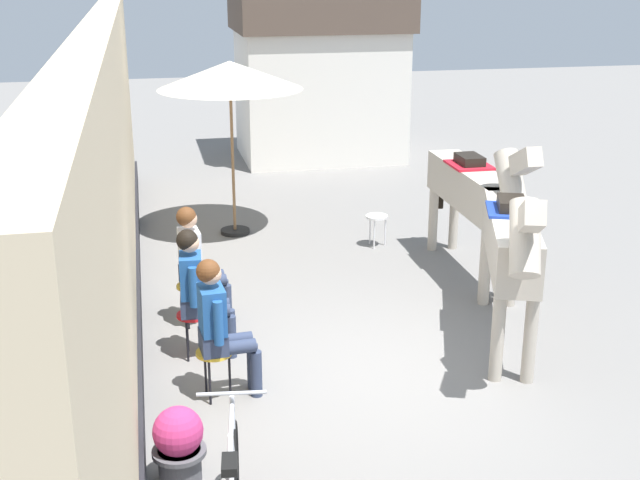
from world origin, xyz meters
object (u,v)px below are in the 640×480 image
Objects in this scene: spare_stool_white at (377,219)px; cafe_parasol at (230,76)px; flower_planter_near at (179,443)px; saddled_horse_far at (475,190)px; seated_visitor_near at (220,321)px; seated_visitor_far at (196,259)px; saddled_horse_near at (511,242)px; seated_visitor_middle at (198,287)px.

cafe_parasol is at bearing 152.07° from spare_stool_white.
flower_planter_near is 6.69m from cafe_parasol.
cafe_parasol reaches higher than saddled_horse_far.
seated_visitor_near is 4.77m from spare_stool_white.
saddled_horse_far reaches higher than seated_visitor_near.
saddled_horse_far is at bearing -41.00° from cafe_parasol.
seated_visitor_near is at bearing 70.20° from flower_planter_near.
spare_stool_white is (2.72, 2.21, -0.38)m from seated_visitor_far.
saddled_horse_near and saddled_horse_far have the same top height.
saddled_horse_near is 6.25× the size of spare_stool_white.
seated_visitor_far is 3.08m from flower_planter_near.
cafe_parasol is (-2.81, 2.44, 1.20)m from saddled_horse_far.
cafe_parasol is at bearing 79.57° from flower_planter_near.
seated_visitor_middle is 1.00× the size of seated_visitor_far.
saddled_horse_far reaches higher than seated_visitor_far.
seated_visitor_far is at bearing -140.85° from spare_stool_white.
flower_planter_near reaches higher than spare_stool_white.
saddled_horse_near reaches higher than spare_stool_white.
seated_visitor_far is at bearing -167.52° from saddled_horse_far.
seated_visitor_near is 0.46× the size of saddled_horse_far.
seated_visitor_middle is 4.12m from spare_stool_white.
saddled_horse_far is 5.57m from flower_planter_near.
saddled_horse_far is 6.52× the size of spare_stool_white.
spare_stool_white is at bearing 97.73° from saddled_horse_near.
seated_visitor_near is at bearing -86.97° from seated_visitor_far.
seated_visitor_middle is 2.27m from flower_planter_near.
cafe_parasol is (1.15, 6.27, 2.03)m from flower_planter_near.
seated_visitor_far is 2.17× the size of flower_planter_near.
seated_visitor_middle is 4.00m from saddled_horse_far.
saddled_horse_near is 2.06m from saddled_horse_far.
seated_visitor_middle is 0.54× the size of cafe_parasol.
saddled_horse_near is at bearing 26.96° from flower_planter_near.
saddled_horse_near is (3.18, -1.22, 0.38)m from seated_visitor_far.
saddled_horse_near reaches higher than seated_visitor_far.
saddled_horse_near is at bearing -20.99° from seated_visitor_far.
saddled_horse_far is at bearing -58.26° from spare_stool_white.
seated_visitor_far reaches higher than spare_stool_white.
seated_visitor_near is at bearing -144.04° from saddled_horse_far.
saddled_horse_near is at bearing -6.94° from seated_visitor_middle.
saddled_horse_near is at bearing -61.72° from cafe_parasol.
seated_visitor_near reaches higher than spare_stool_white.
flower_planter_near is at bearing -136.02° from saddled_horse_far.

